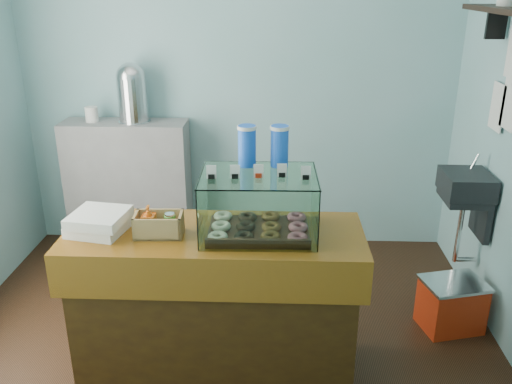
{
  "coord_description": "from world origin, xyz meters",
  "views": [
    {
      "loc": [
        0.33,
        -2.85,
        2.15
      ],
      "look_at": [
        0.22,
        -0.15,
        1.09
      ],
      "focal_mm": 38.0,
      "sensor_mm": 36.0,
      "label": 1
    }
  ],
  "objects_px": {
    "counter": "(216,303)",
    "coffee_urn": "(132,91)",
    "red_cooler": "(451,304)",
    "display_case": "(260,199)"
  },
  "relations": [
    {
      "from": "counter",
      "to": "coffee_urn",
      "type": "relative_size",
      "value": 3.42
    },
    {
      "from": "red_cooler",
      "to": "display_case",
      "type": "bearing_deg",
      "value": -174.65
    },
    {
      "from": "coffee_urn",
      "to": "counter",
      "type": "bearing_deg",
      "value": -62.76
    },
    {
      "from": "counter",
      "to": "display_case",
      "type": "distance_m",
      "value": 0.67
    },
    {
      "from": "coffee_urn",
      "to": "red_cooler",
      "type": "xyz_separation_m",
      "value": [
        2.3,
        -1.09,
        -1.17
      ]
    },
    {
      "from": "counter",
      "to": "red_cooler",
      "type": "xyz_separation_m",
      "value": [
        1.49,
        0.49,
        -0.29
      ]
    },
    {
      "from": "display_case",
      "to": "coffee_urn",
      "type": "bearing_deg",
      "value": 123.23
    },
    {
      "from": "display_case",
      "to": "coffee_urn",
      "type": "relative_size",
      "value": 1.31
    },
    {
      "from": "red_cooler",
      "to": "coffee_urn",
      "type": "bearing_deg",
      "value": 140.17
    },
    {
      "from": "counter",
      "to": "red_cooler",
      "type": "relative_size",
      "value": 3.57
    }
  ]
}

